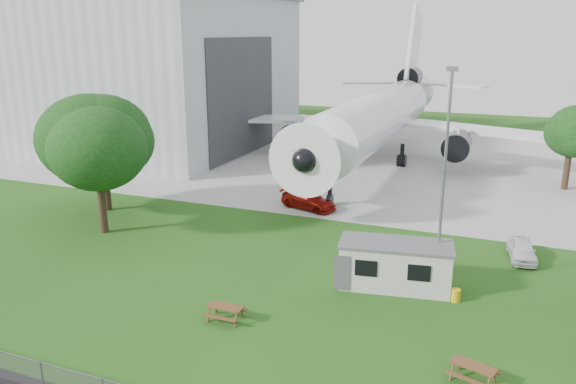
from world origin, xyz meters
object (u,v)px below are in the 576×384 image
at_px(picnic_west, 226,320).
at_px(site_cabin, 395,265).
at_px(hangar, 106,68).
at_px(airliner, 380,114).
at_px(picnic_east, 472,381).

bearing_deg(picnic_west, site_cabin, 44.03).
xyz_separation_m(hangar, picnic_west, (37.00, -37.71, -9.41)).
height_order(airliner, picnic_west, airliner).
bearing_deg(picnic_west, airliner, 90.95).
relative_size(picnic_west, picnic_east, 1.00).
bearing_deg(hangar, picnic_west, -45.55).
distance_m(hangar, site_cabin, 54.32).
distance_m(hangar, picnic_east, 62.86).
relative_size(airliner, site_cabin, 6.90).
relative_size(hangar, site_cabin, 6.21).
xyz_separation_m(airliner, site_cabin, (8.05, -30.64, -3.96)).
relative_size(airliner, picnic_east, 26.52).
xyz_separation_m(hangar, airliner, (35.97, -0.14, -4.14)).
height_order(hangar, airliner, hangar).
distance_m(site_cabin, picnic_west, 9.96).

